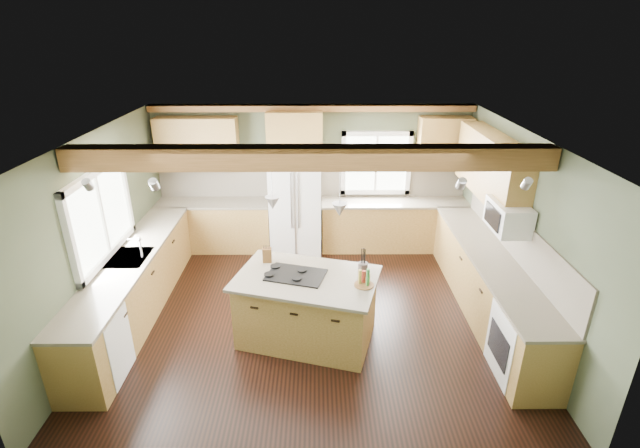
{
  "coord_description": "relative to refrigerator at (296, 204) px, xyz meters",
  "views": [
    {
      "loc": [
        0.08,
        -5.61,
        3.86
      ],
      "look_at": [
        0.12,
        0.3,
        1.3
      ],
      "focal_mm": 26.0,
      "sensor_mm": 36.0,
      "label": 1
    }
  ],
  "objects": [
    {
      "name": "floor",
      "position": [
        0.3,
        -2.12,
        -0.9
      ],
      "size": [
        5.6,
        5.6,
        0.0
      ],
      "primitive_type": "plane",
      "color": "black",
      "rests_on": "ground"
    },
    {
      "name": "ceiling",
      "position": [
        0.3,
        -2.12,
        1.7
      ],
      "size": [
        5.6,
        5.6,
        0.0
      ],
      "primitive_type": "plane",
      "rotation": [
        3.14,
        0.0,
        0.0
      ],
      "color": "silver",
      "rests_on": "wall_back"
    },
    {
      "name": "wall_back",
      "position": [
        0.3,
        0.38,
        0.4
      ],
      "size": [
        5.6,
        0.0,
        5.6
      ],
      "primitive_type": "plane",
      "rotation": [
        1.57,
        0.0,
        0.0
      ],
      "color": "#404933",
      "rests_on": "ground"
    },
    {
      "name": "wall_left",
      "position": [
        -2.5,
        -2.12,
        0.4
      ],
      "size": [
        0.0,
        5.0,
        5.0
      ],
      "primitive_type": "plane",
      "rotation": [
        1.57,
        0.0,
        1.57
      ],
      "color": "#404933",
      "rests_on": "ground"
    },
    {
      "name": "wall_right",
      "position": [
        3.1,
        -2.12,
        0.4
      ],
      "size": [
        0.0,
        5.0,
        5.0
      ],
      "primitive_type": "plane",
      "rotation": [
        1.57,
        0.0,
        -1.57
      ],
      "color": "#404933",
      "rests_on": "ground"
    },
    {
      "name": "ceiling_beam",
      "position": [
        0.3,
        -2.63,
        1.57
      ],
      "size": [
        5.55,
        0.26,
        0.26
      ],
      "primitive_type": "cube",
      "color": "#573919",
      "rests_on": "ceiling"
    },
    {
      "name": "soffit_trim",
      "position": [
        0.3,
        0.28,
        1.64
      ],
      "size": [
        5.55,
        0.2,
        0.1
      ],
      "primitive_type": "cube",
      "color": "#573919",
      "rests_on": "ceiling"
    },
    {
      "name": "backsplash_back",
      "position": [
        0.3,
        0.36,
        0.31
      ],
      "size": [
        5.58,
        0.03,
        0.58
      ],
      "primitive_type": "cube",
      "color": "brown",
      "rests_on": "wall_back"
    },
    {
      "name": "backsplash_right",
      "position": [
        3.08,
        -2.07,
        0.31
      ],
      "size": [
        0.03,
        3.7,
        0.58
      ],
      "primitive_type": "cube",
      "color": "brown",
      "rests_on": "wall_right"
    },
    {
      "name": "base_cab_back_left",
      "position": [
        -1.49,
        0.08,
        -0.46
      ],
      "size": [
        2.02,
        0.6,
        0.88
      ],
      "primitive_type": "cube",
      "color": "brown",
      "rests_on": "floor"
    },
    {
      "name": "counter_back_left",
      "position": [
        -1.49,
        0.08,
        0.0
      ],
      "size": [
        2.06,
        0.64,
        0.04
      ],
      "primitive_type": "cube",
      "color": "#4C4638",
      "rests_on": "base_cab_back_left"
    },
    {
      "name": "base_cab_back_right",
      "position": [
        1.79,
        0.08,
        -0.46
      ],
      "size": [
        2.62,
        0.6,
        0.88
      ],
      "primitive_type": "cube",
      "color": "brown",
      "rests_on": "floor"
    },
    {
      "name": "counter_back_right",
      "position": [
        1.79,
        0.08,
        0.0
      ],
      "size": [
        2.66,
        0.64,
        0.04
      ],
      "primitive_type": "cube",
      "color": "#4C4638",
      "rests_on": "base_cab_back_right"
    },
    {
      "name": "base_cab_left",
      "position": [
        -2.2,
        -2.07,
        -0.46
      ],
      "size": [
        0.6,
        3.7,
        0.88
      ],
      "primitive_type": "cube",
      "color": "brown",
      "rests_on": "floor"
    },
    {
      "name": "counter_left",
      "position": [
        -2.2,
        -2.07,
        0.0
      ],
      "size": [
        0.64,
        3.74,
        0.04
      ],
      "primitive_type": "cube",
      "color": "#4C4638",
      "rests_on": "base_cab_left"
    },
    {
      "name": "base_cab_right",
      "position": [
        2.8,
        -2.07,
        -0.46
      ],
      "size": [
        0.6,
        3.7,
        0.88
      ],
      "primitive_type": "cube",
      "color": "brown",
      "rests_on": "floor"
    },
    {
      "name": "counter_right",
      "position": [
        2.8,
        -2.07,
        0.0
      ],
      "size": [
        0.64,
        3.74,
        0.04
      ],
      "primitive_type": "cube",
      "color": "#4C4638",
      "rests_on": "base_cab_right"
    },
    {
      "name": "upper_cab_back_left",
      "position": [
        -1.69,
        0.21,
        1.05
      ],
      "size": [
        1.4,
        0.35,
        0.9
      ],
      "primitive_type": "cube",
      "color": "brown",
      "rests_on": "wall_back"
    },
    {
      "name": "upper_cab_over_fridge",
      "position": [
        -0.0,
        0.21,
        1.25
      ],
      "size": [
        0.96,
        0.35,
        0.7
      ],
      "primitive_type": "cube",
      "color": "brown",
      "rests_on": "wall_back"
    },
    {
      "name": "upper_cab_right",
      "position": [
        2.92,
        -1.22,
        1.05
      ],
      "size": [
        0.35,
        2.2,
        0.9
      ],
      "primitive_type": "cube",
      "color": "brown",
      "rests_on": "wall_right"
    },
    {
      "name": "upper_cab_back_corner",
      "position": [
        2.6,
        0.21,
        1.05
      ],
      "size": [
        0.9,
        0.35,
        0.9
      ],
      "primitive_type": "cube",
      "color": "brown",
      "rests_on": "wall_back"
    },
    {
      "name": "window_left",
      "position": [
        -2.48,
        -2.07,
        0.65
      ],
      "size": [
        0.04,
        1.6,
        1.05
      ],
      "primitive_type": "cube",
      "color": "white",
      "rests_on": "wall_left"
    },
    {
      "name": "window_back",
      "position": [
        1.45,
        0.36,
        0.65
      ],
      "size": [
        1.1,
        0.04,
        1.0
      ],
      "primitive_type": "cube",
      "color": "white",
      "rests_on": "wall_back"
    },
    {
      "name": "sink",
      "position": [
        -2.2,
        -2.07,
        0.01
      ],
      "size": [
        0.5,
        0.65,
        0.03
      ],
      "primitive_type": "cube",
      "color": "#262628",
      "rests_on": "counter_left"
    },
    {
      "name": "faucet",
      "position": [
        -2.02,
        -2.07,
        0.15
      ],
      "size": [
        0.02,
        0.02,
        0.28
      ],
      "primitive_type": "cylinder",
      "color": "#B2B2B7",
      "rests_on": "sink"
    },
    {
      "name": "dishwasher",
      "position": [
        -2.19,
        -3.37,
        -0.47
      ],
      "size": [
        0.6,
        0.6,
        0.84
      ],
      "primitive_type": "cube",
      "color": "white",
      "rests_on": "floor"
    },
    {
      "name": "oven",
      "position": [
        2.79,
        -3.37,
        -0.47
      ],
      "size": [
        0.6,
        0.72,
        0.84
      ],
      "primitive_type": "cube",
      "color": "white",
      "rests_on": "floor"
    },
    {
      "name": "microwave",
      "position": [
        2.88,
        -2.17,
        0.65
      ],
      "size": [
        0.4,
        0.7,
        0.38
      ],
      "primitive_type": "cube",
      "color": "white",
      "rests_on": "wall_right"
    },
    {
      "name": "pendant_left",
      "position": [
        -0.15,
        -2.52,
        0.98
      ],
      "size": [
        0.18,
        0.18,
        0.16
      ],
      "primitive_type": "cone",
      "rotation": [
        3.14,
        0.0,
        0.0
      ],
      "color": "#B2B2B7",
      "rests_on": "ceiling"
    },
    {
      "name": "pendant_right",
      "position": [
        0.64,
        -2.74,
        0.98
      ],
      "size": [
        0.18,
        0.18,
        0.16
      ],
      "primitive_type": "cone",
      "rotation": [
        3.14,
        0.0,
        0.0
      ],
      "color": "#B2B2B7",
      "rests_on": "ceiling"
    },
    {
      "name": "refrigerator",
      "position": [
        0.0,
        0.0,
        0.0
      ],
      "size": [
        0.9,
        0.74,
        1.8
      ],
      "primitive_type": "cube",
      "color": "white",
      "rests_on": "floor"
    },
    {
      "name": "island",
      "position": [
        0.24,
        -2.63,
        -0.46
      ],
      "size": [
        1.87,
        1.42,
        0.88
      ],
      "primitive_type": "cube",
      "rotation": [
        0.0,
        0.0,
        -0.28
      ],
      "color": "brown",
      "rests_on": "floor"
    },
    {
      "name": "island_top",
      "position": [
        0.24,
        -2.63,
        0.0
      ],
      "size": [
        2.0,
        1.56,
        0.04
      ],
      "primitive_type": "cube",
      "rotation": [
        0.0,
        0.0,
        -0.28
      ],
      "color": "#4C4638",
      "rests_on": "island"
    },
    {
      "name": "cooktop",
      "position": [
        0.11,
        -2.59,
        0.03
      ],
      "size": [
        0.82,
        0.66,
        0.02
      ],
      "primitive_type": "cube",
      "rotation": [
        0.0,
        0.0,
        -0.28
      ],
      "color": "black",
      "rests_on": "island_top"
    },
    {
      "name": "knife_block",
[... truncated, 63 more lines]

